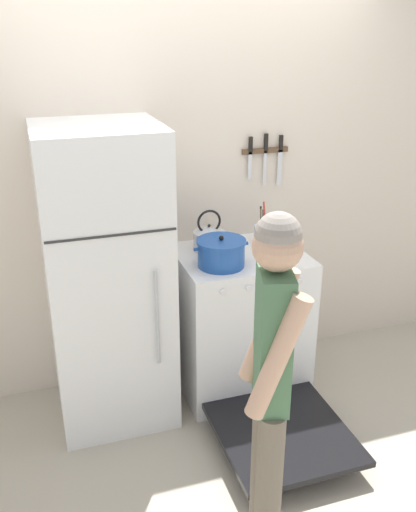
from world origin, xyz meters
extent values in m
plane|color=#B2A893|center=(0.00, 0.00, 0.00)|extent=(14.00, 14.00, 0.00)
cube|color=beige|center=(0.00, 0.03, 1.27)|extent=(10.00, 0.06, 2.55)
cube|color=white|center=(-0.52, -0.33, 0.87)|extent=(0.66, 0.65, 1.75)
cube|color=#2D2D2D|center=(-0.52, -0.65, 1.26)|extent=(0.65, 0.01, 0.01)
cylinder|color=#B2B5BA|center=(-0.31, -0.67, 0.77)|extent=(0.02, 0.02, 0.56)
cube|color=white|center=(0.30, -0.32, 0.46)|extent=(0.77, 0.64, 0.92)
cube|color=black|center=(0.30, -0.32, 0.91)|extent=(0.75, 0.63, 0.02)
cube|color=black|center=(0.30, -0.61, 0.45)|extent=(0.67, 0.05, 0.70)
cylinder|color=black|center=(0.13, -0.45, 0.92)|extent=(0.20, 0.20, 0.01)
cylinder|color=black|center=(0.47, -0.45, 0.92)|extent=(0.20, 0.20, 0.01)
cylinder|color=black|center=(0.13, -0.19, 0.92)|extent=(0.20, 0.20, 0.01)
cylinder|color=black|center=(0.47, -0.19, 0.92)|extent=(0.20, 0.20, 0.01)
cylinder|color=silver|center=(0.07, -0.65, 0.85)|extent=(0.04, 0.02, 0.04)
cylinder|color=silver|center=(0.22, -0.65, 0.85)|extent=(0.04, 0.02, 0.04)
cylinder|color=silver|center=(0.38, -0.65, 0.85)|extent=(0.04, 0.02, 0.04)
cylinder|color=silver|center=(0.53, -0.65, 0.85)|extent=(0.04, 0.02, 0.04)
cube|color=black|center=(0.30, -1.01, 0.12)|extent=(0.71, 0.74, 0.04)
cube|color=#99999E|center=(0.30, -0.40, 0.42)|extent=(0.63, 0.35, 0.01)
cylinder|color=#1E4C9E|center=(0.13, -0.45, 0.99)|extent=(0.27, 0.27, 0.14)
cylinder|color=#1E4C9E|center=(0.13, -0.45, 1.07)|extent=(0.28, 0.28, 0.02)
sphere|color=black|center=(0.13, -0.45, 1.09)|extent=(0.03, 0.03, 0.03)
cylinder|color=#1E4C9E|center=(-0.02, -0.45, 1.04)|extent=(0.03, 0.02, 0.02)
cylinder|color=#1E4C9E|center=(0.27, -0.45, 1.04)|extent=(0.03, 0.02, 0.02)
cylinder|color=silver|center=(0.14, -0.19, 0.98)|extent=(0.20, 0.20, 0.12)
cone|color=silver|center=(0.14, -0.19, 1.06)|extent=(0.19, 0.19, 0.03)
sphere|color=black|center=(0.14, -0.19, 1.08)|extent=(0.02, 0.02, 0.02)
cone|color=silver|center=(0.23, -0.19, 0.99)|extent=(0.11, 0.03, 0.09)
torus|color=black|center=(0.14, -0.19, 1.11)|extent=(0.15, 0.01, 0.15)
cylinder|color=silver|center=(0.49, -0.19, 0.98)|extent=(0.10, 0.10, 0.12)
cylinder|color=#9E7547|center=(0.49, -0.19, 1.05)|extent=(0.03, 0.03, 0.21)
cylinder|color=#232326|center=(0.49, -0.17, 1.06)|extent=(0.03, 0.01, 0.22)
cylinder|color=#B2B5BA|center=(0.51, -0.19, 1.07)|extent=(0.03, 0.02, 0.24)
cylinder|color=#4C4C51|center=(0.49, -0.19, 1.05)|extent=(0.02, 0.02, 0.20)
cylinder|color=#C63D33|center=(0.51, -0.20, 1.07)|extent=(0.03, 0.03, 0.25)
cylinder|color=#6B6051|center=(-0.07, -1.62, 0.39)|extent=(0.12, 0.12, 0.79)
cylinder|color=#6B6051|center=(-0.03, -1.47, 0.39)|extent=(0.12, 0.12, 0.79)
cube|color=#47704C|center=(-0.05, -1.55, 1.08)|extent=(0.18, 0.25, 0.59)
cylinder|color=tan|center=(-0.08, -1.66, 1.08)|extent=(0.25, 0.14, 0.52)
cylinder|color=tan|center=(-0.01, -1.43, 1.08)|extent=(0.25, 0.14, 0.52)
sphere|color=tan|center=(-0.05, -1.55, 1.48)|extent=(0.19, 0.19, 0.19)
sphere|color=gray|center=(-0.05, -1.55, 1.52)|extent=(0.18, 0.18, 0.18)
cube|color=brown|center=(0.57, -0.01, 1.48)|extent=(0.31, 0.02, 0.03)
cube|color=silver|center=(0.47, -0.02, 1.39)|extent=(0.02, 0.00, 0.17)
cube|color=black|center=(0.47, -0.02, 1.52)|extent=(0.02, 0.02, 0.09)
cube|color=silver|center=(0.57, -0.02, 1.37)|extent=(0.02, 0.00, 0.22)
cube|color=black|center=(0.57, -0.02, 1.53)|extent=(0.02, 0.02, 0.11)
cube|color=silver|center=(0.67, -0.02, 1.36)|extent=(0.03, 0.00, 0.23)
cube|color=black|center=(0.67, -0.02, 1.52)|extent=(0.02, 0.02, 0.09)
camera|label=1|loc=(-0.89, -3.29, 2.25)|focal=40.00mm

